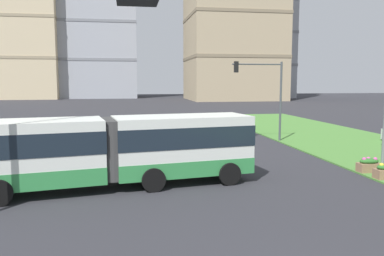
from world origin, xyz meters
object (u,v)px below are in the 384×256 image
object	(u,v)px
articulated_bus	(118,149)
car_black_sedan	(92,139)
flower_planter_4	(369,165)
apartment_tower_west	(20,1)
apartment_tower_eastcentre	(253,5)
traffic_light_far_right	(265,87)
apartment_tower_westcentre	(95,7)

from	to	relation	value
articulated_bus	car_black_sedan	bearing A→B (deg)	101.46
flower_planter_4	apartment_tower_west	xyz separation A→B (m)	(-38.01, 90.19, 24.20)
apartment_tower_west	apartment_tower_eastcentre	distance (m)	60.92
articulated_bus	car_black_sedan	distance (m)	9.65
articulated_bus	apartment_tower_west	world-z (taller)	apartment_tower_west
articulated_bus	flower_planter_4	xyz separation A→B (m)	(12.15, 0.47, -1.23)
car_black_sedan	apartment_tower_west	distance (m)	88.01
articulated_bus	traffic_light_far_right	size ratio (longest dim) A/B	2.02
car_black_sedan	apartment_tower_westcentre	xyz separation A→B (m)	(-5.73, 84.68, 23.43)
apartment_tower_west	car_black_sedan	bearing A→B (deg)	-73.57
flower_planter_4	apartment_tower_westcentre	bearing A→B (deg)	101.93
flower_planter_4	traffic_light_far_right	size ratio (longest dim) A/B	0.18
articulated_bus	car_black_sedan	world-z (taller)	articulated_bus
articulated_bus	apartment_tower_west	bearing A→B (deg)	105.93
articulated_bus	car_black_sedan	xyz separation A→B (m)	(-1.91, 9.41, -0.90)
flower_planter_4	apartment_tower_westcentre	size ratio (longest dim) A/B	0.02
car_black_sedan	flower_planter_4	bearing A→B (deg)	-32.48
flower_planter_4	traffic_light_far_right	bearing A→B (deg)	98.91
car_black_sedan	apartment_tower_westcentre	bearing A→B (deg)	93.87
apartment_tower_eastcentre	car_black_sedan	bearing A→B (deg)	-114.70
traffic_light_far_right	apartment_tower_westcentre	size ratio (longest dim) A/B	0.12
articulated_bus	apartment_tower_westcentre	distance (m)	97.06
flower_planter_4	car_black_sedan	bearing A→B (deg)	147.52
car_black_sedan	traffic_light_far_right	world-z (taller)	traffic_light_far_right
flower_planter_4	apartment_tower_eastcentre	size ratio (longest dim) A/B	0.02
articulated_bus	apartment_tower_westcentre	bearing A→B (deg)	94.64
car_black_sedan	apartment_tower_eastcentre	distance (m)	91.75
flower_planter_4	traffic_light_far_right	xyz separation A→B (m)	(-1.65, 10.52, 3.68)
traffic_light_far_right	apartment_tower_eastcentre	size ratio (longest dim) A/B	0.12
apartment_tower_eastcentre	apartment_tower_west	bearing A→B (deg)	179.15
flower_planter_4	articulated_bus	bearing A→B (deg)	-177.80
flower_planter_4	apartment_tower_westcentre	xyz separation A→B (m)	(-19.79, 93.63, 23.76)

